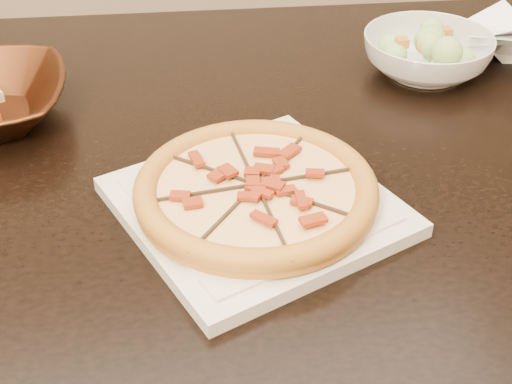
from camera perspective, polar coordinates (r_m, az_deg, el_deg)
dining_table at (r=1.01m, az=-6.37°, el=-1.19°), size 1.61×1.11×0.75m
plate at (r=0.84m, az=-0.00°, el=-1.08°), size 0.37×0.37×0.02m
pizza at (r=0.82m, az=-0.00°, el=0.22°), size 0.28×0.28×0.03m
salad_bowl at (r=1.17m, az=13.50°, el=10.65°), size 0.25×0.25×0.06m
salad at (r=1.15m, az=13.82°, el=12.84°), size 0.10×0.10×0.04m
cling_film at (r=1.26m, az=19.79°, el=11.09°), size 0.17×0.14×0.05m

